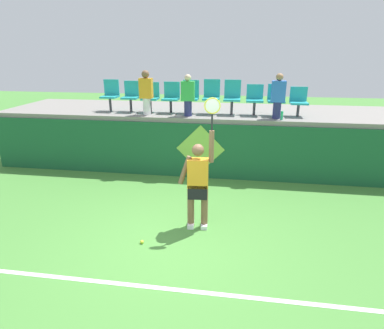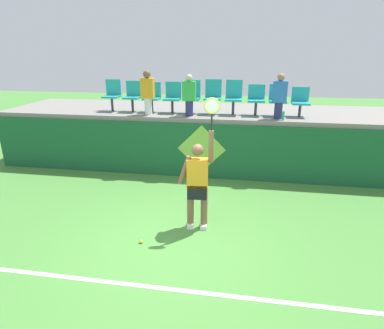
% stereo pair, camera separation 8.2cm
% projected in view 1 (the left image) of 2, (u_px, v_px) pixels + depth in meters
% --- Properties ---
extents(ground_plane, '(40.00, 40.00, 0.00)m').
position_uv_depth(ground_plane, '(172.00, 244.00, 5.69)').
color(ground_plane, '#478438').
extents(court_back_wall, '(11.57, 0.20, 1.47)m').
position_uv_depth(court_back_wall, '(197.00, 150.00, 8.52)').
color(court_back_wall, '#195633').
rests_on(court_back_wall, ground_plane).
extents(spectator_platform, '(11.57, 2.74, 0.12)m').
position_uv_depth(spectator_platform, '(203.00, 112.00, 9.48)').
color(spectator_platform, gray).
rests_on(spectator_platform, court_back_wall).
extents(court_baseline_stripe, '(10.41, 0.08, 0.01)m').
position_uv_depth(court_baseline_stripe, '(156.00, 288.00, 4.65)').
color(court_baseline_stripe, white).
rests_on(court_baseline_stripe, ground_plane).
extents(tennis_player, '(0.75, 0.29, 2.48)m').
position_uv_depth(tennis_player, '(198.00, 182.00, 5.96)').
color(tennis_player, white).
rests_on(tennis_player, ground_plane).
extents(tennis_ball, '(0.07, 0.07, 0.07)m').
position_uv_depth(tennis_ball, '(142.00, 242.00, 5.70)').
color(tennis_ball, '#D1E533').
rests_on(tennis_ball, ground_plane).
extents(water_bottle, '(0.06, 0.06, 0.22)m').
position_uv_depth(water_bottle, '(282.00, 116.00, 8.02)').
color(water_bottle, '#26B272').
rests_on(water_bottle, spectator_platform).
extents(stadium_chair_0, '(0.44, 0.42, 0.87)m').
position_uv_depth(stadium_chair_0, '(111.00, 94.00, 9.12)').
color(stadium_chair_0, '#38383D').
rests_on(stadium_chair_0, spectator_platform).
extents(stadium_chair_1, '(0.44, 0.42, 0.84)m').
position_uv_depth(stadium_chair_1, '(131.00, 95.00, 9.04)').
color(stadium_chair_1, '#38383D').
rests_on(stadium_chair_1, spectator_platform).
extents(stadium_chair_2, '(0.44, 0.42, 0.81)m').
position_uv_depth(stadium_chair_2, '(151.00, 96.00, 8.96)').
color(stadium_chair_2, '#38383D').
rests_on(stadium_chair_2, spectator_platform).
extents(stadium_chair_3, '(0.44, 0.42, 0.83)m').
position_uv_depth(stadium_chair_3, '(171.00, 96.00, 8.88)').
color(stadium_chair_3, '#38383D').
rests_on(stadium_chair_3, spectator_platform).
extents(stadium_chair_4, '(0.44, 0.42, 0.88)m').
position_uv_depth(stadium_chair_4, '(190.00, 95.00, 8.80)').
color(stadium_chair_4, '#38383D').
rests_on(stadium_chair_4, spectator_platform).
extents(stadium_chair_5, '(0.44, 0.42, 0.91)m').
position_uv_depth(stadium_chair_5, '(211.00, 95.00, 8.71)').
color(stadium_chair_5, '#38383D').
rests_on(stadium_chair_5, spectator_platform).
extents(stadium_chair_6, '(0.44, 0.42, 0.90)m').
position_uv_depth(stadium_chair_6, '(232.00, 96.00, 8.64)').
color(stadium_chair_6, '#38383D').
rests_on(stadium_chair_6, spectator_platform).
extents(stadium_chair_7, '(0.44, 0.42, 0.79)m').
position_uv_depth(stadium_chair_7, '(255.00, 98.00, 8.56)').
color(stadium_chair_7, '#38383D').
rests_on(stadium_chair_7, spectator_platform).
extents(stadium_chair_8, '(0.44, 0.42, 0.81)m').
position_uv_depth(stadium_chair_8, '(276.00, 98.00, 8.48)').
color(stadium_chair_8, '#38383D').
rests_on(stadium_chair_8, spectator_platform).
extents(stadium_chair_9, '(0.44, 0.42, 0.75)m').
position_uv_depth(stadium_chair_9, '(299.00, 100.00, 8.41)').
color(stadium_chair_9, '#38383D').
rests_on(stadium_chair_9, spectator_platform).
extents(spectator_0, '(0.34, 0.20, 1.16)m').
position_uv_depth(spectator_0, '(146.00, 92.00, 8.51)').
color(spectator_0, white).
rests_on(spectator_0, spectator_platform).
extents(spectator_1, '(0.34, 0.20, 1.07)m').
position_uv_depth(spectator_1, '(188.00, 95.00, 8.38)').
color(spectator_1, navy).
rests_on(spectator_1, spectator_platform).
extents(spectator_2, '(0.34, 0.20, 1.12)m').
position_uv_depth(spectator_2, '(278.00, 96.00, 8.04)').
color(spectator_2, navy).
rests_on(spectator_2, spectator_platform).
extents(wall_signage_mount, '(1.27, 0.01, 1.44)m').
position_uv_depth(wall_signage_mount, '(200.00, 178.00, 8.66)').
color(wall_signage_mount, '#195633').
rests_on(wall_signage_mount, ground_plane).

